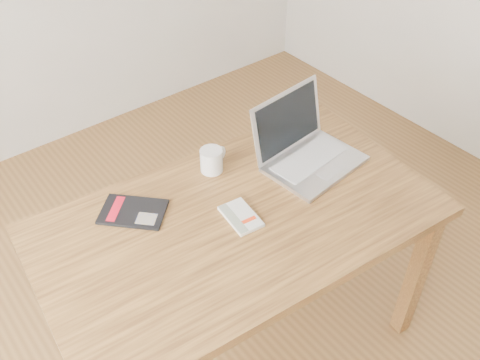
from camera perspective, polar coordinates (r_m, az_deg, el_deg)
room at (r=1.34m, az=-1.08°, el=9.39°), size 4.04×4.04×2.70m
desk at (r=1.92m, az=-0.07°, el=-5.82°), size 1.45×0.91×0.75m
white_guidebook at (r=1.85m, az=0.08°, el=-3.92°), size 0.11×0.17×0.01m
black_guidebook at (r=1.90m, az=-11.34°, el=-3.34°), size 0.26×0.26×0.01m
laptop at (r=2.07m, az=6.97°, el=3.36°), size 0.39×0.34×0.25m
coffee_mug at (r=2.02m, az=-3.00°, el=2.19°), size 0.12×0.09×0.09m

